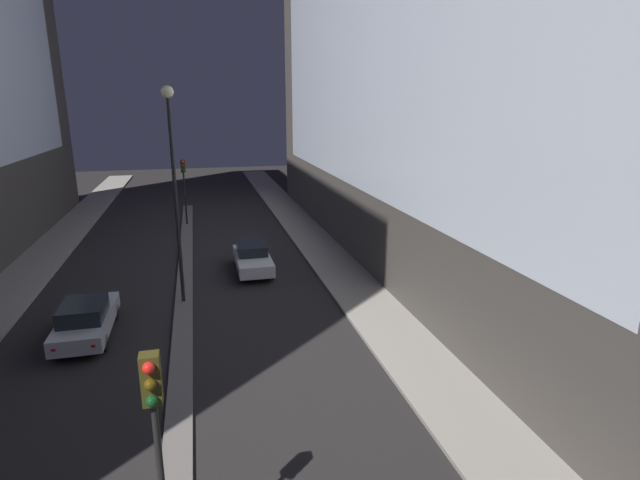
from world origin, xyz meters
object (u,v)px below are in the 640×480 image
car_left_lane (86,319)px  car_right_lane (253,258)px  traffic_light_mid (184,177)px  street_lamp (173,165)px  traffic_light_near (155,422)px

car_left_lane → car_right_lane: car_left_lane is taller
car_left_lane → car_right_lane: 9.42m
traffic_light_mid → street_lamp: street_lamp is taller
traffic_light_near → traffic_light_mid: 28.97m
traffic_light_near → car_left_lane: size_ratio=1.04×
car_right_lane → traffic_light_mid: bearing=107.3°
street_lamp → car_right_lane: bearing=46.3°
traffic_light_mid → street_lamp: bearing=-90.0°
traffic_light_near → street_lamp: size_ratio=0.51×
car_left_lane → car_right_lane: (7.03, 6.27, -0.02)m
street_lamp → traffic_light_mid: bearing=90.0°
traffic_light_near → car_right_lane: traffic_light_near is taller
traffic_light_near → street_lamp: (0.00, 13.97, 2.65)m
car_left_lane → car_right_lane: size_ratio=1.03×
traffic_light_mid → car_left_lane: traffic_light_mid is taller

